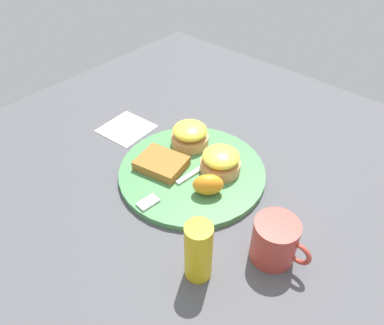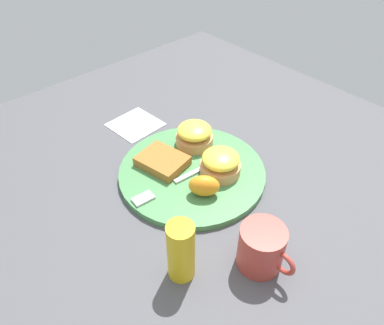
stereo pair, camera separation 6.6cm
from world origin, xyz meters
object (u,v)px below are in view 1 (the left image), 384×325
condiment_bottle (198,252)px  fork (174,186)px  hashbrown_patty (161,163)px  cup (275,241)px  orange_wedge (208,185)px  sandwich_benedict_left (221,161)px  sandwich_benedict_right (190,135)px

condiment_bottle → fork: bearing=145.3°
hashbrown_patty → fork: bearing=-24.2°
hashbrown_patty → fork: 0.07m
hashbrown_patty → cup: size_ratio=0.94×
condiment_bottle → orange_wedge: bearing=124.1°
sandwich_benedict_left → condiment_bottle: (0.12, -0.21, 0.02)m
sandwich_benedict_left → hashbrown_patty: (-0.10, -0.07, -0.02)m
hashbrown_patty → cup: bearing=-5.5°
cup → sandwich_benedict_right: bearing=157.1°
sandwich_benedict_left → cup: size_ratio=0.81×
hashbrown_patty → condiment_bottle: size_ratio=0.85×
orange_wedge → fork: bearing=-153.0°
fork → condiment_bottle: (0.16, -0.11, 0.04)m
hashbrown_patty → condiment_bottle: (0.22, -0.14, 0.03)m
sandwich_benedict_left → hashbrown_patty: size_ratio=0.86×
fork → sandwich_benedict_right: bearing=118.1°
sandwich_benedict_left → orange_wedge: (0.02, -0.07, -0.00)m
orange_wedge → condiment_bottle: bearing=-55.9°
sandwich_benedict_left → cup: (0.19, -0.10, 0.00)m
sandwich_benedict_right → sandwich_benedict_left: bearing=-13.4°
sandwich_benedict_left → condiment_bottle: condiment_bottle is taller
hashbrown_patty → orange_wedge: orange_wedge is taller
condiment_bottle → cup: bearing=55.9°
cup → condiment_bottle: 0.13m
cup → fork: bearing=179.8°
sandwich_benedict_left → fork: size_ratio=0.42×
orange_wedge → cup: (0.17, -0.03, 0.00)m
hashbrown_patty → orange_wedge: 0.12m
sandwich_benedict_right → cup: bearing=-22.9°
sandwich_benedict_left → sandwich_benedict_right: size_ratio=1.00×
sandwich_benedict_left → orange_wedge: sandwich_benedict_left is taller
fork → condiment_bottle: bearing=-34.7°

